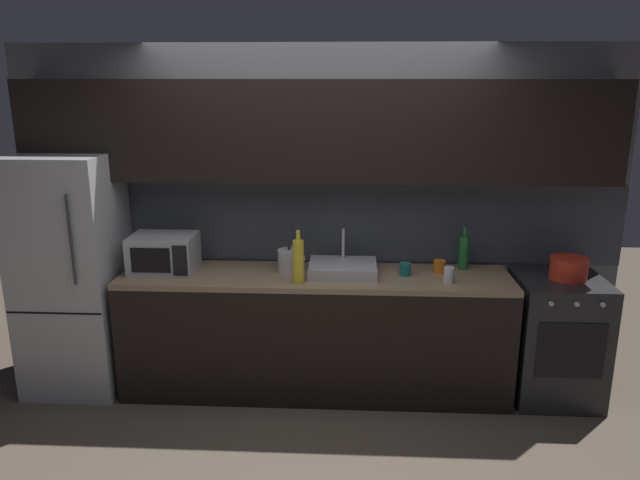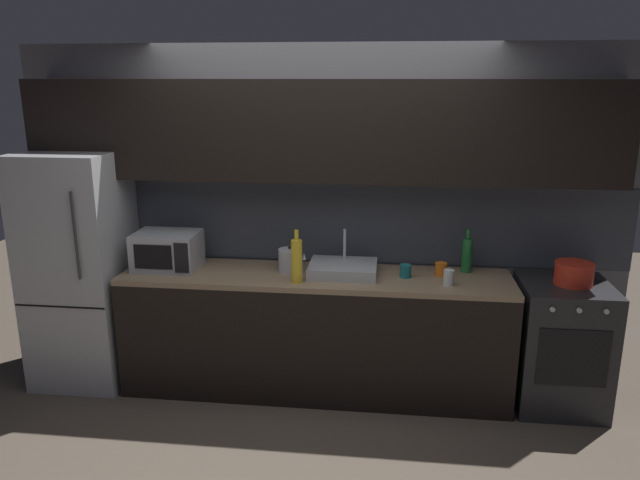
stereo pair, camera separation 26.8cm
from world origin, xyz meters
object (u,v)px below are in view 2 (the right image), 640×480
oven_range (560,345)px  mug_teal (406,271)px  wine_bottle_green (467,255)px  mug_clear (449,278)px  refrigerator (80,269)px  cooking_pot (574,273)px  wine_bottle_yellow (297,260)px  mug_orange (441,269)px  microwave (167,251)px  kettle (290,260)px

oven_range → mug_teal: bearing=179.2°
wine_bottle_green → mug_clear: (-0.15, -0.31, -0.08)m
refrigerator → oven_range: size_ratio=1.95×
mug_teal → cooking_pot: cooking_pot is taller
oven_range → wine_bottle_green: bearing=163.8°
wine_bottle_yellow → mug_teal: (0.74, 0.20, -0.11)m
oven_range → mug_orange: mug_orange is taller
microwave → oven_range: bearing=-0.4°
wine_bottle_green → cooking_pot: 0.72m
wine_bottle_yellow → mug_teal: wine_bottle_yellow is taller
mug_clear → refrigerator: bearing=177.4°
mug_orange → kettle: bearing=-178.3°
mug_clear → wine_bottle_green: bearing=64.3°
oven_range → cooking_pot: cooking_pot is taller
refrigerator → wine_bottle_yellow: (1.67, -0.18, 0.18)m
refrigerator → microwave: (0.68, 0.02, 0.16)m
microwave → mug_teal: (1.73, -0.00, -0.09)m
wine_bottle_yellow → wine_bottle_green: size_ratio=1.16×
kettle → wine_bottle_yellow: bearing=-69.6°
microwave → cooking_pot: bearing=-0.4°
kettle → cooking_pot: kettle is taller
microwave → kettle: 0.91m
refrigerator → oven_range: (3.50, -0.00, -0.43)m
mug_orange → mug_clear: size_ratio=0.86×
refrigerator → mug_teal: size_ratio=19.18×
refrigerator → wine_bottle_green: refrigerator is taller
oven_range → wine_bottle_green: 0.90m
kettle → cooking_pot: 1.96m
mug_teal → kettle: bearing=177.5°
refrigerator → mug_orange: size_ratio=18.67×
microwave → wine_bottle_yellow: (0.99, -0.20, 0.02)m
refrigerator → mug_clear: size_ratio=16.04×
refrigerator → mug_teal: refrigerator is taller
mug_orange → mug_teal: bearing=-164.6°
oven_range → mug_clear: mug_clear is taller
microwave → cooking_pot: size_ratio=1.78×
microwave → wine_bottle_green: bearing=4.5°
refrigerator → mug_clear: refrigerator is taller
wine_bottle_green → mug_clear: 0.36m
wine_bottle_green → mug_orange: wine_bottle_green is taller
wine_bottle_green → mug_teal: bearing=-158.2°
microwave → mug_teal: size_ratio=5.04×
wine_bottle_green → mug_clear: wine_bottle_green is taller
refrigerator → wine_bottle_yellow: bearing=-6.2°
mug_teal → cooking_pot: bearing=-0.7°
cooking_pot → wine_bottle_green: bearing=164.7°
wine_bottle_green → mug_orange: (-0.19, -0.11, -0.08)m
wine_bottle_green → refrigerator: bearing=-176.2°
microwave → wine_bottle_yellow: wine_bottle_yellow is taller
kettle → wine_bottle_yellow: 0.26m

